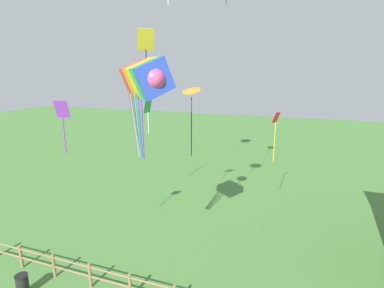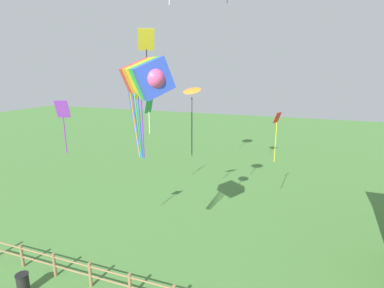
{
  "view_description": "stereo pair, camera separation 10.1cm",
  "coord_description": "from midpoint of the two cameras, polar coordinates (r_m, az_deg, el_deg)",
  "views": [
    {
      "loc": [
        3.96,
        -2.91,
        9.15
      ],
      "look_at": [
        0.0,
        8.12,
        6.28
      ],
      "focal_mm": 28.0,
      "sensor_mm": 36.0,
      "label": 1
    },
    {
      "loc": [
        4.06,
        -2.88,
        9.15
      ],
      "look_at": [
        0.0,
        8.12,
        6.28
      ],
      "focal_mm": 28.0,
      "sensor_mm": 36.0,
      "label": 2
    }
  ],
  "objects": [
    {
      "name": "trash_bin",
      "position": [
        15.5,
        -29.75,
        -22.3
      ],
      "size": [
        0.53,
        0.53,
        0.95
      ],
      "color": "black",
      "rests_on": "ground_plane"
    },
    {
      "name": "kite_rainbow_parafoil",
      "position": [
        11.66,
        -8.9,
        12.21
      ],
      "size": [
        2.64,
        2.55,
        3.95
      ],
      "color": "#E54C8C"
    },
    {
      "name": "kite_yellow_diamond",
      "position": [
        14.14,
        -9.01,
        18.24
      ],
      "size": [
        0.89,
        0.82,
        2.18
      ],
      "color": "yellow"
    },
    {
      "name": "kite_orange_delta",
      "position": [
        14.61,
        -0.32,
        9.33
      ],
      "size": [
        1.05,
        1.03,
        3.47
      ],
      "color": "orange"
    },
    {
      "name": "kite_purple_streamer",
      "position": [
        13.44,
        -23.63,
        4.61
      ],
      "size": [
        0.59,
        0.41,
        2.22
      ],
      "color": "purple"
    },
    {
      "name": "kite_green_diamond",
      "position": [
        19.67,
        -8.57,
        6.48
      ],
      "size": [
        0.36,
        0.71,
        2.29
      ],
      "color": "green"
    },
    {
      "name": "kite_red_diamond",
      "position": [
        19.06,
        15.44,
        2.75
      ],
      "size": [
        0.48,
        0.58,
        3.14
      ],
      "color": "red"
    }
  ]
}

